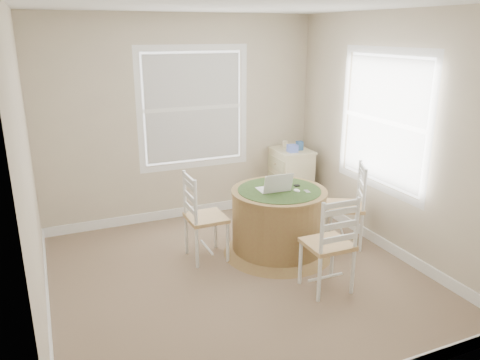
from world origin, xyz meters
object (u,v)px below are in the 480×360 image
round_table (278,219)px  corner_chest (290,179)px  chair_left (206,217)px  laptop (274,188)px  chair_right (345,206)px  chair_near (328,244)px

round_table → corner_chest: corner_chest is taller
chair_left → corner_chest: chair_left is taller
laptop → chair_left: bearing=-12.4°
chair_left → chair_right: bearing=-101.2°
laptop → corner_chest: 1.53m
chair_near → corner_chest: chair_near is taller
chair_left → laptop: (0.71, -0.20, 0.30)m
chair_right → chair_near: bearing=-16.0°
chair_near → laptop: bearing=-81.3°
round_table → chair_right: 0.81m
chair_right → corner_chest: bearing=-152.6°
laptop → corner_chest: size_ratio=0.40×
round_table → laptop: bearing=-172.2°
chair_near → chair_right: (0.74, 0.77, 0.00)m
chair_left → chair_near: (0.83, -1.07, 0.00)m
round_table → corner_chest: size_ratio=1.44×
round_table → chair_near: chair_near is taller
round_table → chair_left: (-0.77, 0.20, 0.07)m
round_table → corner_chest: 1.45m
chair_left → corner_chest: (1.59, 1.00, -0.05)m
laptop → corner_chest: (0.87, 1.20, -0.35)m
chair_near → corner_chest: (0.75, 2.07, -0.05)m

